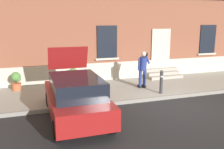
% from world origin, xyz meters
% --- Properties ---
extents(ground_plane, '(80.00, 80.00, 0.00)m').
position_xyz_m(ground_plane, '(0.00, 0.00, 0.00)').
color(ground_plane, '#232326').
extents(sidewalk, '(24.00, 3.60, 0.15)m').
position_xyz_m(sidewalk, '(0.00, 2.80, 0.07)').
color(sidewalk, '#99968E').
rests_on(sidewalk, ground).
extents(curb_edge, '(24.00, 0.12, 0.15)m').
position_xyz_m(curb_edge, '(0.00, 0.94, 0.07)').
color(curb_edge, gray).
rests_on(curb_edge, ground).
extents(building_facade, '(24.00, 1.52, 7.50)m').
position_xyz_m(building_facade, '(0.00, 5.29, 3.73)').
color(building_facade, brown).
rests_on(building_facade, ground).
extents(entrance_stoop, '(1.96, 0.96, 0.48)m').
position_xyz_m(entrance_stoop, '(1.87, 4.23, 0.34)').
color(entrance_stoop, '#9E998E').
rests_on(entrance_stoop, sidewalk).
extents(hatchback_car_red, '(1.80, 4.07, 2.34)m').
position_xyz_m(hatchback_car_red, '(-3.87, -0.05, 0.80)').
color(hatchback_car_red, maroon).
rests_on(hatchback_car_red, ground).
extents(bollard_near_person, '(0.15, 0.15, 1.04)m').
position_xyz_m(bollard_near_person, '(0.15, 1.35, 0.71)').
color(bollard_near_person, '#333338').
rests_on(bollard_near_person, sidewalk).
extents(bollard_far_left, '(0.15, 0.15, 1.04)m').
position_xyz_m(bollard_far_left, '(-4.28, 1.35, 0.71)').
color(bollard_far_left, '#333338').
rests_on(bollard_far_left, sidewalk).
extents(person_on_phone, '(0.51, 0.47, 1.75)m').
position_xyz_m(person_on_phone, '(-0.22, 2.47, 1.15)').
color(person_on_phone, navy).
rests_on(person_on_phone, sidewalk).
extents(planter_terracotta, '(0.44, 0.44, 0.86)m').
position_xyz_m(planter_terracotta, '(-5.91, 3.88, 0.61)').
color(planter_terracotta, '#B25B38').
rests_on(planter_terracotta, sidewalk).
extents(planter_olive, '(0.44, 0.44, 0.86)m').
position_xyz_m(planter_olive, '(-3.26, 4.00, 0.61)').
color(planter_olive, '#606B38').
rests_on(planter_olive, sidewalk).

